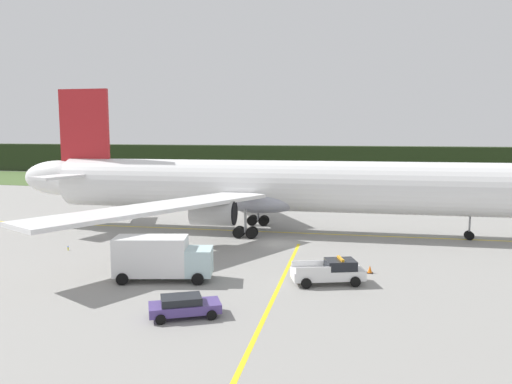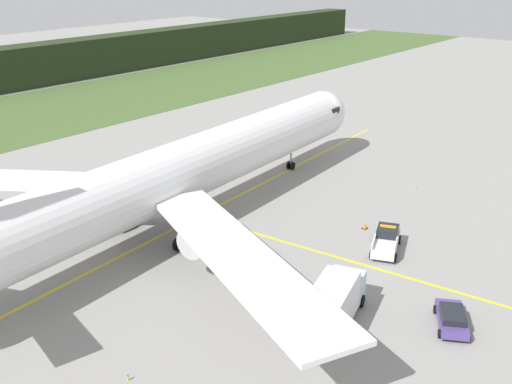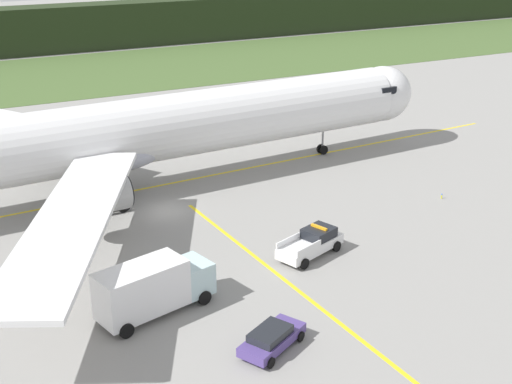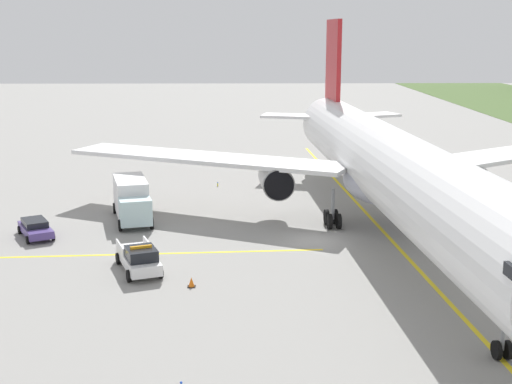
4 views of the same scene
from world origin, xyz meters
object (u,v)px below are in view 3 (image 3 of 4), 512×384
at_px(airliner, 128,134).
at_px(apron_cone, 319,225).
at_px(catering_truck, 152,287).
at_px(staff_car, 272,338).
at_px(ops_pickup_truck, 312,243).

bearing_deg(airliner, apron_cone, -53.05).
bearing_deg(apron_cone, catering_truck, -158.72).
distance_m(airliner, staff_car, 26.60).
height_order(ops_pickup_truck, staff_car, ops_pickup_truck).
xyz_separation_m(airliner, ops_pickup_truck, (7.68, -17.37, -4.25)).
bearing_deg(catering_truck, staff_car, -54.49).
height_order(catering_truck, staff_car, catering_truck).
bearing_deg(staff_car, airliner, 89.61).
xyz_separation_m(ops_pickup_truck, catering_truck, (-12.45, -2.41, 0.87)).
relative_size(airliner, apron_cone, 101.14).
bearing_deg(catering_truck, ops_pickup_truck, 10.96).
relative_size(catering_truck, apron_cone, 12.49).
height_order(catering_truck, apron_cone, catering_truck).
bearing_deg(ops_pickup_truck, airliner, 113.85).
distance_m(catering_truck, staff_car, 7.99).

